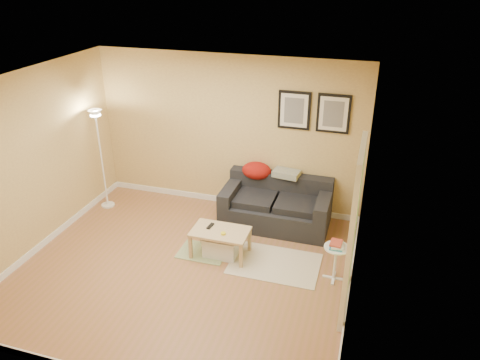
{
  "coord_description": "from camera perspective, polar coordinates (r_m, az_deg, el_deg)",
  "views": [
    {
      "loc": [
        2.28,
        -4.81,
        3.89
      ],
      "look_at": [
        0.55,
        0.85,
        1.05
      ],
      "focal_mm": 34.43,
      "sensor_mm": 36.0,
      "label": 1
    }
  ],
  "objects": [
    {
      "name": "doorway",
      "position": [
        5.47,
        13.69,
        -6.77
      ],
      "size": [
        0.12,
        1.01,
        2.13
      ],
      "primitive_type": null,
      "color": "white",
      "rests_on": "ground"
    },
    {
      "name": "wall_front",
      "position": [
        4.45,
        -18.14,
        -11.47
      ],
      "size": [
        4.5,
        0.0,
        4.5
      ],
      "primitive_type": "plane",
      "rotation": [
        -1.57,
        0.0,
        0.0
      ],
      "color": "#D6B96D",
      "rests_on": "ground"
    },
    {
      "name": "green_runner",
      "position": [
        6.87,
        -4.64,
        -8.9
      ],
      "size": [
        0.7,
        0.5,
        0.01
      ],
      "primitive_type": "cube",
      "color": "#668C4C",
      "rests_on": "ground"
    },
    {
      "name": "baseboard_back",
      "position": [
        8.14,
        -1.36,
        -2.54
      ],
      "size": [
        4.5,
        0.02,
        0.1
      ],
      "primitive_type": "cube",
      "color": "white",
      "rests_on": "ground"
    },
    {
      "name": "baseboard_left",
      "position": [
        7.64,
        -22.62,
        -6.78
      ],
      "size": [
        0.02,
        4.0,
        0.1
      ],
      "primitive_type": "cube",
      "color": "white",
      "rests_on": "ground"
    },
    {
      "name": "storage_bin",
      "position": [
        6.73,
        -2.32,
        -8.13
      ],
      "size": [
        0.49,
        0.36,
        0.3
      ],
      "primitive_type": null,
      "color": "white",
      "rests_on": "ground"
    },
    {
      "name": "floor",
      "position": [
        6.59,
        -6.86,
        -10.74
      ],
      "size": [
        4.5,
        4.5,
        0.0
      ],
      "primitive_type": "plane",
      "color": "#9D6443",
      "rests_on": "ground"
    },
    {
      "name": "framed_print_right",
      "position": [
        7.13,
        11.52,
        8.06
      ],
      "size": [
        0.5,
        0.04,
        0.6
      ],
      "primitive_type": null,
      "color": "black",
      "rests_on": "wall_back"
    },
    {
      "name": "side_table",
      "position": [
        6.33,
        11.7,
        -10.04
      ],
      "size": [
        0.33,
        0.33,
        0.51
      ],
      "primitive_type": null,
      "color": "white",
      "rests_on": "ground"
    },
    {
      "name": "area_rug",
      "position": [
        6.63,
        4.33,
        -10.3
      ],
      "size": [
        1.25,
        0.85,
        0.01
      ],
      "primitive_type": "cube",
      "color": "beige",
      "rests_on": "ground"
    },
    {
      "name": "framed_print_left",
      "position": [
        7.2,
        6.74,
        8.58
      ],
      "size": [
        0.5,
        0.04,
        0.6
      ],
      "primitive_type": null,
      "color": "black",
      "rests_on": "wall_back"
    },
    {
      "name": "remote_control",
      "position": [
        6.69,
        -3.7,
        -5.71
      ],
      "size": [
        0.07,
        0.17,
        0.02
      ],
      "primitive_type": "cube",
      "rotation": [
        0.0,
        0.0,
        -0.13
      ],
      "color": "black",
      "rests_on": "coffee_table"
    },
    {
      "name": "red_throw",
      "position": [
        7.54,
        2.07,
        1.17
      ],
      "size": [
        0.48,
        0.36,
        0.28
      ],
      "primitive_type": null,
      "color": "maroon",
      "rests_on": "sofa"
    },
    {
      "name": "plaid_throw",
      "position": [
        7.45,
        5.77,
        0.81
      ],
      "size": [
        0.45,
        0.32,
        0.1
      ],
      "primitive_type": null,
      "rotation": [
        0.0,
        0.0,
        -0.14
      ],
      "color": "#C3BE71",
      "rests_on": "sofa"
    },
    {
      "name": "ceiling",
      "position": [
        5.48,
        -8.3,
        11.75
      ],
      "size": [
        4.5,
        4.5,
        0.0
      ],
      "primitive_type": "plane",
      "rotation": [
        3.14,
        0.0,
        0.0
      ],
      "color": "white",
      "rests_on": "wall_back"
    },
    {
      "name": "tape_roll",
      "position": [
        6.5,
        -2.09,
        -6.64
      ],
      "size": [
        0.07,
        0.07,
        0.03
      ],
      "primitive_type": "cylinder",
      "color": "yellow",
      "rests_on": "coffee_table"
    },
    {
      "name": "wall_back",
      "position": [
        7.63,
        -1.44,
        5.79
      ],
      "size": [
        4.5,
        0.0,
        4.5
      ],
      "primitive_type": "plane",
      "rotation": [
        1.57,
        0.0,
        0.0
      ],
      "color": "#D6B96D",
      "rests_on": "ground"
    },
    {
      "name": "coffee_table",
      "position": [
        6.7,
        -2.44,
        -7.77
      ],
      "size": [
        0.88,
        0.61,
        0.41
      ],
      "primitive_type": null,
      "rotation": [
        0.0,
        0.0,
        -0.15
      ],
      "color": "tan",
      "rests_on": "ground"
    },
    {
      "name": "baseboard_right",
      "position": [
        6.16,
        13.23,
        -13.78
      ],
      "size": [
        0.02,
        4.0,
        0.1
      ],
      "primitive_type": "cube",
      "color": "white",
      "rests_on": "ground"
    },
    {
      "name": "wall_left",
      "position": [
        7.1,
        -24.37,
        1.83
      ],
      "size": [
        0.0,
        4.0,
        4.0
      ],
      "primitive_type": "plane",
      "rotation": [
        1.57,
        0.0,
        1.57
      ],
      "color": "#D6B96D",
      "rests_on": "ground"
    },
    {
      "name": "book_stack",
      "position": [
        6.17,
        11.89,
        -7.83
      ],
      "size": [
        0.2,
        0.24,
        0.07
      ],
      "primitive_type": null,
      "rotation": [
        0.0,
        0.0,
        -0.15
      ],
      "color": "teal",
      "rests_on": "side_table"
    },
    {
      "name": "floor_lamp",
      "position": [
        8.05,
        -16.73,
        2.1
      ],
      "size": [
        0.23,
        0.23,
        1.74
      ],
      "primitive_type": null,
      "color": "white",
      "rests_on": "ground"
    },
    {
      "name": "wall_right",
      "position": [
        5.46,
        14.64,
        -3.58
      ],
      "size": [
        0.0,
        4.0,
        4.0
      ],
      "primitive_type": "plane",
      "rotation": [
        1.57,
        0.0,
        -1.57
      ],
      "color": "#D6B96D",
      "rests_on": "ground"
    },
    {
      "name": "sofa",
      "position": [
        7.37,
        4.48,
        -2.93
      ],
      "size": [
        1.7,
        0.9,
        0.75
      ],
      "primitive_type": null,
      "color": "black",
      "rests_on": "ground"
    }
  ]
}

